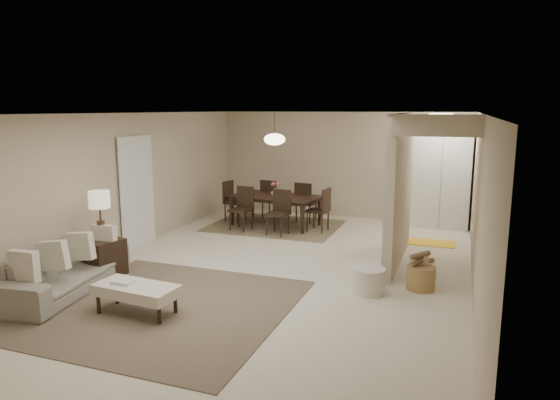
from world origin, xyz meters
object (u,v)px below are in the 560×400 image
at_px(round_pouf, 369,281).
at_px(dining_table, 275,211).
at_px(side_table, 103,258).
at_px(wicker_basket, 421,278).
at_px(pantry_cabinet, 441,180).
at_px(sofa, 64,270).
at_px(ottoman_bench, 136,291).

bearing_deg(round_pouf, dining_table, 128.71).
bearing_deg(round_pouf, side_table, -170.35).
bearing_deg(wicker_basket, pantry_cabinet, 89.31).
height_order(sofa, ottoman_bench, sofa).
distance_m(pantry_cabinet, dining_table, 3.70).
bearing_deg(wicker_basket, round_pouf, -148.88).
xyz_separation_m(pantry_cabinet, dining_table, (-3.43, -1.19, -0.71)).
xyz_separation_m(pantry_cabinet, side_table, (-4.75, -5.24, -0.76)).
bearing_deg(pantry_cabinet, wicker_basket, -90.69).
height_order(wicker_basket, dining_table, dining_table).
relative_size(pantry_cabinet, ottoman_bench, 1.88).
xyz_separation_m(sofa, side_table, (0.05, 0.76, -0.03)).
xyz_separation_m(ottoman_bench, round_pouf, (2.63, 1.75, -0.13)).
bearing_deg(ottoman_bench, side_table, 147.04).
bearing_deg(pantry_cabinet, sofa, -128.63).
bearing_deg(side_table, ottoman_bench, -37.39).
xyz_separation_m(side_table, wicker_basket, (4.70, 1.09, -0.12)).
bearing_deg(sofa, side_table, -12.46).
bearing_deg(round_pouf, ottoman_bench, -146.40).
xyz_separation_m(sofa, ottoman_bench, (1.44, -0.30, -0.01)).
relative_size(ottoman_bench, dining_table, 0.58).
relative_size(pantry_cabinet, side_table, 3.61).
relative_size(side_table, dining_table, 0.30).
relative_size(side_table, round_pouf, 1.25).
height_order(sofa, dining_table, dining_table).
relative_size(pantry_cabinet, sofa, 0.96).
bearing_deg(wicker_basket, dining_table, 138.79).
bearing_deg(ottoman_bench, pantry_cabinet, 66.39).
bearing_deg(ottoman_bench, dining_table, 95.26).
bearing_deg(pantry_cabinet, round_pouf, -99.09).
xyz_separation_m(round_pouf, wicker_basket, (0.68, 0.41, -0.01)).
bearing_deg(pantry_cabinet, side_table, -132.17).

